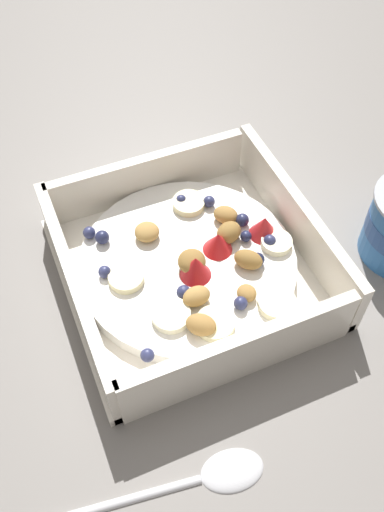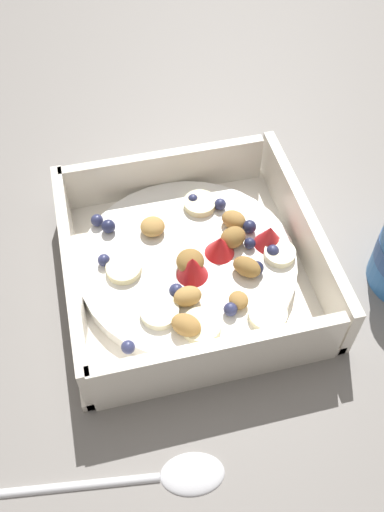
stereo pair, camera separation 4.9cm
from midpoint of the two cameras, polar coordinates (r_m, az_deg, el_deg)
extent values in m
plane|color=gray|center=(0.52, -3.17, -2.19)|extent=(2.40, 2.40, 0.00)
cube|color=white|center=(0.51, -2.75, -1.89)|extent=(0.22, 0.22, 0.01)
cube|color=white|center=(0.48, -14.63, -4.09)|extent=(0.22, 0.01, 0.06)
cube|color=white|center=(0.52, 8.02, 3.38)|extent=(0.22, 0.01, 0.06)
cube|color=white|center=(0.56, -6.80, 7.74)|extent=(0.01, 0.20, 0.06)
cube|color=white|center=(0.44, 2.20, -10.35)|extent=(0.01, 0.20, 0.06)
cylinder|color=white|center=(0.50, -2.80, -1.06)|extent=(0.20, 0.20, 0.01)
cylinder|color=#F4EAB7|center=(0.47, 5.79, -5.07)|extent=(0.05, 0.05, 0.01)
cylinder|color=#F7EFC6|center=(0.50, 5.97, 1.23)|extent=(0.04, 0.04, 0.01)
cylinder|color=beige|center=(0.48, -9.64, -2.50)|extent=(0.04, 0.04, 0.01)
cylinder|color=#F7EFC6|center=(0.46, -5.24, -6.31)|extent=(0.05, 0.05, 0.01)
cylinder|color=beige|center=(0.53, -2.98, 5.30)|extent=(0.04, 0.04, 0.01)
cylinder|color=beige|center=(0.45, -0.70, -7.19)|extent=(0.04, 0.04, 0.01)
cone|color=red|center=(0.48, -2.25, -1.19)|extent=(0.03, 0.03, 0.02)
cone|color=red|center=(0.51, 4.68, 2.94)|extent=(0.03, 0.03, 0.02)
cone|color=red|center=(0.49, -0.05, 1.10)|extent=(0.03, 0.03, 0.02)
sphere|color=#23284C|center=(0.51, -11.96, 1.73)|extent=(0.01, 0.01, 0.01)
sphere|color=navy|center=(0.50, 5.26, 1.39)|extent=(0.01, 0.01, 0.01)
sphere|color=navy|center=(0.49, -11.85, -1.79)|extent=(0.01, 0.01, 0.01)
sphere|color=#23284C|center=(0.50, 2.92, 1.73)|extent=(0.01, 0.01, 0.01)
sphere|color=navy|center=(0.54, -3.76, 5.65)|extent=(0.01, 0.01, 0.01)
sphere|color=navy|center=(0.52, -13.22, 2.19)|extent=(0.01, 0.01, 0.01)
sphere|color=#23284C|center=(0.52, 2.51, 3.56)|extent=(0.01, 0.01, 0.01)
sphere|color=navy|center=(0.44, -7.85, -10.32)|extent=(0.01, 0.01, 0.01)
sphere|color=navy|center=(0.53, -0.87, 5.48)|extent=(0.01, 0.01, 0.01)
sphere|color=#23284C|center=(0.49, -2.73, -0.82)|extent=(0.01, 0.01, 0.01)
sphere|color=navy|center=(0.47, -3.87, -3.95)|extent=(0.01, 0.01, 0.01)
sphere|color=#191E3D|center=(0.49, 3.95, -0.53)|extent=(0.01, 0.01, 0.01)
sphere|color=navy|center=(0.46, 2.01, -5.10)|extent=(0.01, 0.01, 0.01)
ellipsoid|color=#AD7F42|center=(0.45, -2.22, -7.33)|extent=(0.03, 0.03, 0.02)
ellipsoid|color=#AD7F42|center=(0.47, 2.67, -4.05)|extent=(0.02, 0.02, 0.01)
ellipsoid|color=tan|center=(0.46, -2.58, -4.38)|extent=(0.02, 0.02, 0.02)
ellipsoid|color=tan|center=(0.51, -7.42, 2.32)|extent=(0.03, 0.03, 0.01)
ellipsoid|color=olive|center=(0.48, 2.96, -0.55)|extent=(0.03, 0.03, 0.02)
ellipsoid|color=olive|center=(0.48, -2.68, -0.68)|extent=(0.03, 0.03, 0.02)
ellipsoid|color=olive|center=(0.50, 1.04, 2.27)|extent=(0.03, 0.03, 0.02)
ellipsoid|color=#AD7F42|center=(0.52, 0.80, 4.10)|extent=(0.03, 0.03, 0.01)
ellipsoid|color=silver|center=(0.43, 0.74, -21.34)|extent=(0.04, 0.05, 0.01)
cylinder|color=silver|center=(0.43, -11.35, -23.87)|extent=(0.02, 0.12, 0.01)
camera|label=1|loc=(0.02, -92.87, -3.73)|focal=38.81mm
camera|label=2|loc=(0.02, 87.13, 3.73)|focal=38.81mm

